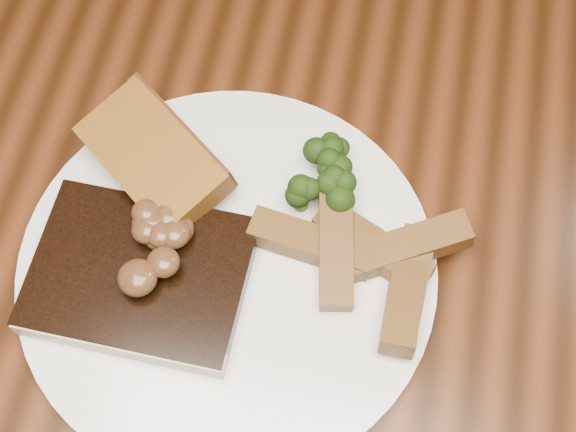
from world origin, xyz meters
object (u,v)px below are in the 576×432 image
(plate, at_px, (228,270))
(dining_table, at_px, (302,270))
(potato_wedges, at_px, (332,279))
(garlic_bread, at_px, (157,171))
(steak, at_px, (141,275))

(plate, bearing_deg, dining_table, 46.36)
(potato_wedges, bearing_deg, plate, -179.29)
(dining_table, height_order, potato_wedges, potato_wedges)
(dining_table, bearing_deg, potato_wedges, -59.05)
(dining_table, relative_size, potato_wedges, 13.19)
(garlic_bread, bearing_deg, steak, -44.64)
(steak, bearing_deg, potato_wedges, 11.10)
(garlic_bread, xyz_separation_m, potato_wedges, (0.15, -0.06, -0.00))
(plate, distance_m, steak, 0.07)
(dining_table, bearing_deg, plate, -133.64)
(dining_table, xyz_separation_m, plate, (-0.05, -0.05, 0.10))
(steak, distance_m, potato_wedges, 0.14)
(plate, bearing_deg, potato_wedges, 0.71)
(dining_table, bearing_deg, garlic_bread, 174.17)
(garlic_bread, relative_size, potato_wedges, 0.96)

